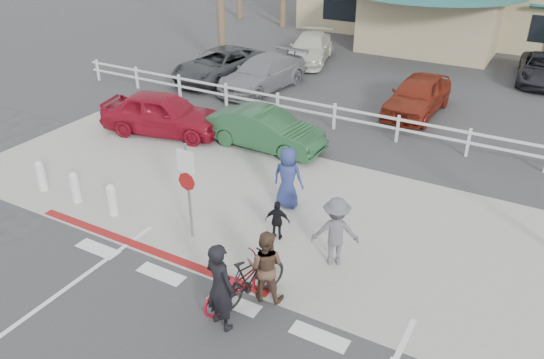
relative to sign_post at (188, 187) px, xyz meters
The scene contains 24 objects.
ground 3.50m from the sign_post, 43.73° to the right, with size 140.00×140.00×0.00m, color #333335.
sidewalk_plaza 3.56m from the sign_post, 45.00° to the left, with size 22.00×7.00×0.01m, color gray.
cross_street 6.86m from the sign_post, 69.94° to the left, with size 40.00×5.00×0.01m, color #333335.
parking_lot 16.03m from the sign_post, 81.72° to the left, with size 50.00×16.00×0.01m, color #333335.
curb_red 1.89m from the sign_post, 124.99° to the right, with size 7.00×0.25×0.02m, color maroon.
rail_fence 8.81m from the sign_post, 71.36° to the left, with size 29.40×0.16×1.00m, color silver, non-canonical shape.
sign_post is the anchor object (origin of this frame).
bollard_0 2.69m from the sign_post, behind, with size 0.26×0.26×0.95m, color silver, non-canonical shape.
bollard_1 4.03m from the sign_post, behind, with size 0.26×0.26×0.95m, color silver, non-canonical shape.
bollard_2 5.39m from the sign_post, behind, with size 0.26×0.26×0.95m, color silver, non-canonical shape.
bike_red 2.98m from the sign_post, 31.68° to the right, with size 0.67×1.93×1.01m, color maroon.
rider_red 3.35m from the sign_post, 42.71° to the right, with size 0.72×0.47×1.97m, color black.
bike_black 3.00m from the sign_post, 27.17° to the right, with size 0.52×1.86×1.12m, color black.
rider_black 3.05m from the sign_post, 21.35° to the right, with size 0.81×0.63×1.67m, color #503829.
pedestrian_a 3.70m from the sign_post, 12.43° to the left, with size 1.12×0.64×1.73m, color #57565E.
pedestrian_child 2.35m from the sign_post, 26.80° to the left, with size 0.63×0.26×1.08m, color black.
pedestrian_b 2.97m from the sign_post, 61.44° to the left, with size 0.86×0.56×1.77m, color navy.
car_white_sedan 5.77m from the sign_post, 100.94° to the left, with size 1.43×4.10×1.35m, color #204C2B.
car_red_compact 7.01m from the sign_post, 135.12° to the left, with size 1.82×4.52×1.54m, color maroon.
lot_car_0 13.18m from the sign_post, 121.18° to the left, with size 2.35×5.09×1.41m, color #32363A.
lot_car_1 11.89m from the sign_post, 111.63° to the left, with size 1.99×4.90×1.42m, color gray.
lot_car_2 11.71m from the sign_post, 77.64° to the left, with size 1.78×4.42×1.51m, color maroon.
lot_car_4 16.69m from the sign_post, 105.53° to the left, with size 1.94×4.78×1.39m, color silver.
lot_car_5 19.33m from the sign_post, 70.49° to the left, with size 2.10×4.55×1.26m, color black.
Camera 1 is at (4.99, -6.60, 7.69)m, focal length 35.00 mm.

